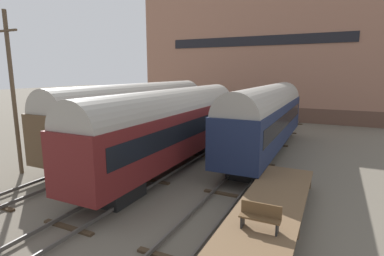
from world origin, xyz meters
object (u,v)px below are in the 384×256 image
train_car_maroon (171,124)px  bench (260,216)px  utility_pole (13,93)px  train_car_navy (266,116)px  train_car_brown (139,112)px

train_car_maroon → bench: train_car_maroon is taller
bench → utility_pole: bearing=172.5°
train_car_maroon → bench: size_ratio=11.96×
bench → train_car_navy: bearing=101.3°
bench → utility_pole: utility_pole is taller
bench → train_car_brown: bearing=140.2°
bench → utility_pole: 16.06m
bench → utility_pole: size_ratio=0.14×
train_car_brown → train_car_navy: bearing=17.1°
train_car_navy → bench: size_ratio=11.92×
train_car_maroon → train_car_brown: bearing=146.0°
train_car_navy → bench: bearing=-78.7°
train_car_navy → train_car_maroon: 7.83m
train_car_maroon → bench: 10.28m
train_car_navy → train_car_maroon: size_ratio=1.00×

